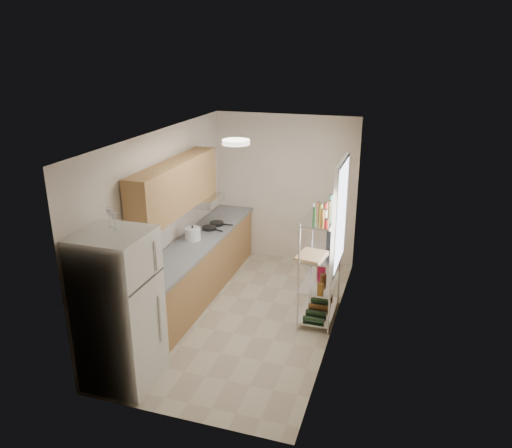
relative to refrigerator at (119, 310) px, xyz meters
The scene contains 16 objects.
room 2.02m from the refrigerator, 63.90° to the left, with size 2.52×4.42×2.62m.
counter_run 2.26m from the refrigerator, 91.26° to the left, with size 0.63×3.51×0.90m.
upper_cabinets 2.09m from the refrigerator, 95.63° to the left, with size 0.33×2.20×0.72m, color #A57846.
range_hood 2.72m from the refrigerator, 92.78° to the left, with size 0.50×0.60×0.12m, color #B7BABC.
window 3.05m from the refrigerator, 45.42° to the left, with size 0.06×1.00×1.46m, color white.
bakers_rack 2.80m from the refrigerator, 47.85° to the left, with size 0.45×0.90×1.73m.
ceiling_dome 2.38m from the refrigerator, 59.48° to the left, with size 0.34×0.34×0.06m, color white.
refrigerator is the anchor object (origin of this frame).
wine_glass_a 1.01m from the refrigerator, 93.34° to the left, with size 0.07×0.07×0.19m, color silver, non-canonical shape.
wine_glass_b 1.03m from the refrigerator, 123.79° to the left, with size 0.08×0.08×0.21m, color silver, non-canonical shape.
rice_cooker 2.21m from the refrigerator, 92.77° to the left, with size 0.24×0.24×0.19m, color white.
frying_pan_large 2.70m from the refrigerator, 90.97° to the left, with size 0.23×0.23×0.04m, color black.
frying_pan_small 2.93m from the refrigerator, 90.18° to the left, with size 0.23×0.23×0.05m, color black.
cutting_board 2.59m from the refrigerator, 46.37° to the left, with size 0.34×0.44×0.03m, color tan.
espresso_machine 3.13m from the refrigerator, 50.42° to the left, with size 0.16×0.25×0.29m, color black.
storage_bag 3.04m from the refrigerator, 52.61° to the left, with size 0.11×0.15×0.17m, color #B61636.
Camera 1 is at (2.05, -5.98, 3.69)m, focal length 35.00 mm.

